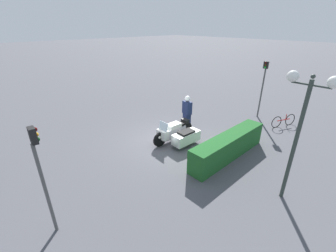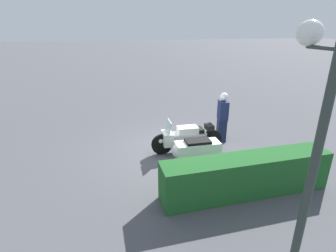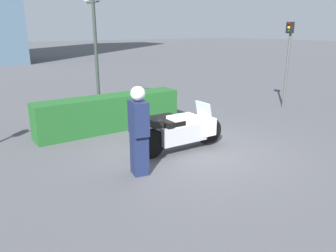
{
  "view_description": "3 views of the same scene",
  "coord_description": "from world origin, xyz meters",
  "px_view_note": "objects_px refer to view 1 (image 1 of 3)",
  "views": [
    {
      "loc": [
        6.75,
        7.17,
        5.36
      ],
      "look_at": [
        0.19,
        0.15,
        0.96
      ],
      "focal_mm": 24.0,
      "sensor_mm": 36.0,
      "label": 1
    },
    {
      "loc": [
        2.47,
        7.87,
        4.08
      ],
      "look_at": [
        0.4,
        -0.01,
        0.98
      ],
      "focal_mm": 28.0,
      "sensor_mm": 36.0,
      "label": 2
    },
    {
      "loc": [
        -4.96,
        -6.06,
        2.95
      ],
      "look_at": [
        -0.88,
        -0.2,
        0.83
      ],
      "focal_mm": 35.0,
      "sensor_mm": 36.0,
      "label": 3
    }
  ],
  "objects_px": {
    "police_motorcycle": "(178,135)",
    "traffic_light_far": "(263,82)",
    "bicycle_parked": "(283,121)",
    "officer_rider": "(187,112)",
    "hedge_bush_curbside": "(228,146)",
    "traffic_light_near": "(41,167)",
    "twin_lamp_post": "(304,110)"
  },
  "relations": [
    {
      "from": "officer_rider",
      "to": "bicycle_parked",
      "type": "relative_size",
      "value": 1.19
    },
    {
      "from": "police_motorcycle",
      "to": "traffic_light_far",
      "type": "distance_m",
      "value": 6.43
    },
    {
      "from": "bicycle_parked",
      "to": "police_motorcycle",
      "type": "bearing_deg",
      "value": -2.2
    },
    {
      "from": "traffic_light_far",
      "to": "bicycle_parked",
      "type": "relative_size",
      "value": 2.15
    },
    {
      "from": "police_motorcycle",
      "to": "hedge_bush_curbside",
      "type": "height_order",
      "value": "police_motorcycle"
    },
    {
      "from": "traffic_light_far",
      "to": "bicycle_parked",
      "type": "xyz_separation_m",
      "value": [
        0.31,
        1.68,
        -1.9
      ]
    },
    {
      "from": "police_motorcycle",
      "to": "traffic_light_near",
      "type": "height_order",
      "value": "traffic_light_near"
    },
    {
      "from": "traffic_light_far",
      "to": "bicycle_parked",
      "type": "distance_m",
      "value": 2.56
    },
    {
      "from": "hedge_bush_curbside",
      "to": "traffic_light_near",
      "type": "distance_m",
      "value": 7.11
    },
    {
      "from": "officer_rider",
      "to": "hedge_bush_curbside",
      "type": "bearing_deg",
      "value": 87.27
    },
    {
      "from": "officer_rider",
      "to": "traffic_light_near",
      "type": "height_order",
      "value": "traffic_light_near"
    },
    {
      "from": "police_motorcycle",
      "to": "twin_lamp_post",
      "type": "bearing_deg",
      "value": 91.39
    },
    {
      "from": "bicycle_parked",
      "to": "twin_lamp_post",
      "type": "bearing_deg",
      "value": 43.98
    },
    {
      "from": "officer_rider",
      "to": "bicycle_parked",
      "type": "bearing_deg",
      "value": 151.98
    },
    {
      "from": "traffic_light_near",
      "to": "traffic_light_far",
      "type": "bearing_deg",
      "value": 3.67
    },
    {
      "from": "twin_lamp_post",
      "to": "bicycle_parked",
      "type": "distance_m",
      "value": 6.91
    },
    {
      "from": "twin_lamp_post",
      "to": "police_motorcycle",
      "type": "bearing_deg",
      "value": -90.69
    },
    {
      "from": "twin_lamp_post",
      "to": "traffic_light_near",
      "type": "distance_m",
      "value": 7.21
    },
    {
      "from": "traffic_light_near",
      "to": "bicycle_parked",
      "type": "xyz_separation_m",
      "value": [
        -11.92,
        1.44,
        -1.79
      ]
    },
    {
      "from": "police_motorcycle",
      "to": "traffic_light_far",
      "type": "xyz_separation_m",
      "value": [
        -6.12,
        0.95,
        1.75
      ]
    },
    {
      "from": "police_motorcycle",
      "to": "traffic_light_far",
      "type": "bearing_deg",
      "value": 173.26
    },
    {
      "from": "bicycle_parked",
      "to": "officer_rider",
      "type": "bearing_deg",
      "value": -18.05
    },
    {
      "from": "twin_lamp_post",
      "to": "traffic_light_far",
      "type": "relative_size",
      "value": 1.23
    },
    {
      "from": "officer_rider",
      "to": "hedge_bush_curbside",
      "type": "xyz_separation_m",
      "value": [
        0.86,
        3.24,
        -0.47
      ]
    },
    {
      "from": "officer_rider",
      "to": "hedge_bush_curbside",
      "type": "distance_m",
      "value": 3.39
    },
    {
      "from": "police_motorcycle",
      "to": "bicycle_parked",
      "type": "bearing_deg",
      "value": 157.71
    },
    {
      "from": "traffic_light_far",
      "to": "officer_rider",
      "type": "bearing_deg",
      "value": -25.9
    },
    {
      "from": "police_motorcycle",
      "to": "hedge_bush_curbside",
      "type": "xyz_separation_m",
      "value": [
        -0.73,
        2.31,
        0.04
      ]
    },
    {
      "from": "hedge_bush_curbside",
      "to": "twin_lamp_post",
      "type": "xyz_separation_m",
      "value": [
        0.79,
        2.67,
        2.6
      ]
    },
    {
      "from": "hedge_bush_curbside",
      "to": "bicycle_parked",
      "type": "relative_size",
      "value": 2.81
    },
    {
      "from": "traffic_light_near",
      "to": "traffic_light_far",
      "type": "height_order",
      "value": "traffic_light_far"
    },
    {
      "from": "police_motorcycle",
      "to": "traffic_light_near",
      "type": "bearing_deg",
      "value": 13.11
    }
  ]
}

